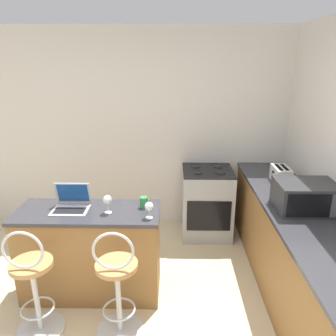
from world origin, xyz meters
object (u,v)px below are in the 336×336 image
Objects in this scene: bar_stool_far at (117,286)px; wine_glass_short at (149,207)px; bar_stool_near at (33,285)px; mug_white at (277,170)px; microwave at (306,197)px; stove_range at (207,202)px; mug_green at (144,202)px; laptop at (71,203)px; toaster at (281,175)px; wine_glass_tall at (107,200)px.

bar_stool_far is 0.69m from wine_glass_short.
bar_stool_far is at bearing 0.00° from bar_stool_near.
bar_stool_near is at bearing -146.83° from mug_white.
microwave is (1.65, 0.58, 0.55)m from bar_stool_far.
bar_stool_far reaches higher than stove_range.
wine_glass_short is 1.44× the size of mug_green.
toaster is (2.14, 0.71, 0.03)m from laptop.
microwave is 0.70m from toaster.
laptop is 0.37× the size of stove_range.
bar_stool_far is 0.89m from laptop.
laptop is at bearing -161.60° from toaster.
toaster reaches higher than mug_white.
toaster is 1.67m from wine_glass_short.
microwave reaches higher than bar_stool_far.
bar_stool_near is 1.12m from wine_glass_short.
mug_white is 1.86m from wine_glass_short.
stove_range is 9.06× the size of mug_white.
stove_range is at bearing 39.36° from laptop.
laptop is (0.19, 0.57, 0.47)m from bar_stool_near.
wine_glass_tall is (-0.14, 0.48, 0.54)m from bar_stool_far.
laptop is 3.14× the size of mug_green.
toaster reaches higher than mug_green.
wine_glass_tall reaches higher than mug_white.
bar_stool_far is at bearing -48.87° from laptop.
mug_green is at bearing 2.81° from laptop.
laptop is 0.76m from wine_glass_short.
laptop is at bearing -179.72° from microwave.
stove_range is (0.88, 1.70, -0.03)m from bar_stool_far.
mug_white is at bearing 87.63° from microwave.
wine_glass_tall is 1.63× the size of mug_green.
wine_glass_tall is at bearing 41.71° from bar_stool_near.
toaster is at bearing 24.81° from mug_green.
toaster reaches higher than stove_range.
mug_green is at bearing -122.67° from stove_range.
microwave reaches higher than toaster.
microwave is 1.47m from stove_range.
bar_stool_far is at bearing -121.41° from wine_glass_short.
laptop is at bearing 71.98° from bar_stool_near.
mug_white is 0.94× the size of mug_green.
wine_glass_short reaches higher than mug_white.
microwave is at bearing 3.13° from wine_glass_tall.
mug_white is (1.69, 1.55, 0.46)m from bar_stool_far.
wine_glass_tall is (-1.79, -0.10, -0.01)m from microwave.
bar_stool_near reaches higher than stove_range.
microwave is 1.48m from mug_green.
bar_stool_near is at bearing -166.05° from microwave.
laptop is 1.04× the size of toaster.
wine_glass_tall is 1.72× the size of mug_white.
laptop is 1.85m from stove_range.
bar_stool_far is at bearing -73.58° from wine_glass_tall.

